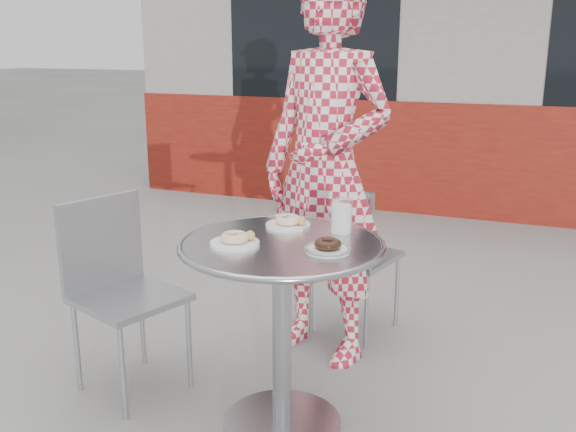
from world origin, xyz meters
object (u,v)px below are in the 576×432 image
at_px(plate_far, 289,222).
at_px(milk_cup, 341,217).
at_px(plate_near, 236,240).
at_px(seated_person, 326,171).
at_px(plate_checker, 328,247).
at_px(chair_left, 131,334).
at_px(chair_far, 353,286).
at_px(bistro_table, 282,290).

xyz_separation_m(plate_far, milk_cup, (0.22, -0.01, 0.04)).
height_order(plate_near, milk_cup, milk_cup).
xyz_separation_m(seated_person, plate_far, (0.01, -0.50, -0.12)).
xyz_separation_m(plate_checker, milk_cup, (-0.02, 0.23, 0.05)).
distance_m(plate_near, plate_checker, 0.34).
distance_m(chair_left, plate_near, 0.81).
bearing_deg(plate_far, seated_person, 91.55).
xyz_separation_m(chair_far, milk_cup, (0.16, -0.78, 0.59)).
relative_size(bistro_table, plate_checker, 4.68).
distance_m(chair_far, plate_far, 0.95).
relative_size(chair_left, plate_near, 4.69).
relative_size(plate_far, plate_checker, 1.07).
xyz_separation_m(plate_far, plate_checker, (0.24, -0.24, -0.01)).
bearing_deg(chair_left, plate_near, -83.20).
bearing_deg(plate_near, chair_far, 82.11).
relative_size(bistro_table, seated_person, 0.43).
height_order(bistro_table, chair_left, chair_left).
relative_size(plate_far, plate_near, 0.99).
bearing_deg(seated_person, plate_near, -79.72).
xyz_separation_m(plate_near, milk_cup, (0.31, 0.29, 0.04)).
height_order(bistro_table, seated_person, seated_person).
height_order(chair_far, chair_left, chair_left).
bearing_deg(plate_checker, bistro_table, 168.03).
height_order(chair_left, plate_near, chair_left).
height_order(chair_left, plate_checker, chair_left).
bearing_deg(bistro_table, chair_far, 89.67).
bearing_deg(bistro_table, plate_far, 104.49).
bearing_deg(plate_checker, plate_far, 135.52).
bearing_deg(plate_near, plate_checker, 9.20).
height_order(chair_far, plate_near, plate_near).
relative_size(chair_far, milk_cup, 6.07).
distance_m(bistro_table, plate_near, 0.27).
distance_m(plate_near, milk_cup, 0.43).
relative_size(chair_far, chair_left, 0.96).
bearing_deg(plate_near, plate_far, 72.73).
distance_m(chair_left, seated_person, 1.15).
height_order(seated_person, plate_checker, seated_person).
bearing_deg(plate_checker, seated_person, 109.26).
bearing_deg(chair_left, bistro_table, -73.46).
bearing_deg(chair_far, plate_near, 96.39).
relative_size(chair_left, plate_checker, 5.07).
bearing_deg(bistro_table, plate_checker, -11.97).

